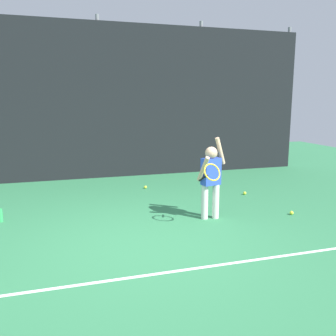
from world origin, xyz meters
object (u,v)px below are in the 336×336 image
Objects in this scene: tennis_player at (211,176)px; tennis_ball_0 at (245,193)px; tennis_ball_3 at (292,213)px; water_bottle at (0,215)px; tennis_ball_1 at (145,187)px.

tennis_ball_0 is (1.31, 1.22, -0.69)m from tennis_player.
tennis_ball_3 is at bearing -20.74° from tennis_player.
tennis_ball_0 is at bearing 94.72° from tennis_ball_3.
tennis_player is 20.46× the size of tennis_ball_3.
water_bottle is 3.14m from tennis_ball_1.
tennis_ball_0 and tennis_ball_1 have the same top height.
tennis_player reaches higher than tennis_ball_3.
tennis_ball_1 is at bearing 28.42° from water_bottle.
tennis_player is 20.46× the size of tennis_ball_1.
tennis_player is 6.14× the size of water_bottle.
tennis_ball_0 is 1.44m from tennis_ball_3.
tennis_ball_1 is at bearing 149.15° from tennis_ball_0.
tennis_player is 1.60m from tennis_ball_3.
tennis_player reaches higher than tennis_ball_1.
water_bottle is 4.64m from tennis_ball_0.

